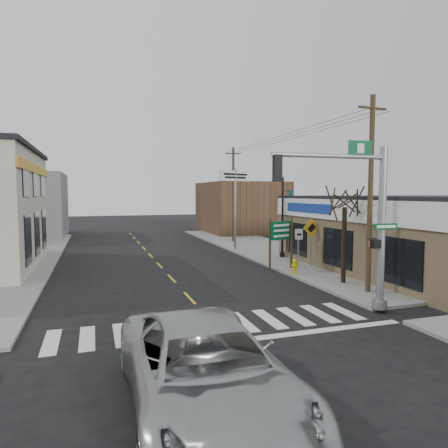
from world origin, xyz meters
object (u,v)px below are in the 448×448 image
object	(u,v)px
traffic_signal_pole	(365,211)
suv	(206,370)
lamp_post	(283,209)
fire_hydrant	(295,266)
bare_tree	(345,193)
utility_pole_near	(370,192)
guide_sign	(281,236)
dance_center_sign	(235,187)
utility_pole_far	(233,193)

from	to	relation	value
traffic_signal_pole	suv	bearing A→B (deg)	-145.70
suv	traffic_signal_pole	distance (m)	8.98
lamp_post	suv	bearing A→B (deg)	-121.90
fire_hydrant	bare_tree	world-z (taller)	bare_tree
suv	bare_tree	world-z (taller)	bare_tree
lamp_post	utility_pole_near	size ratio (longest dim) A/B	0.66
lamp_post	utility_pole_near	distance (m)	9.79
fire_hydrant	bare_tree	xyz separation A→B (m)	(1.20, -2.60, 3.82)
guide_sign	utility_pole_near	bearing A→B (deg)	-98.59
dance_center_sign	utility_pole_far	world-z (taller)	utility_pole_far
guide_sign	bare_tree	xyz separation A→B (m)	(1.20, -4.22, 2.37)
guide_sign	fire_hydrant	bearing A→B (deg)	-109.87
traffic_signal_pole	bare_tree	size ratio (longest dim) A/B	1.13
fire_hydrant	lamp_post	size ratio (longest dim) A/B	0.14
lamp_post	dance_center_sign	bearing A→B (deg)	109.97
dance_center_sign	bare_tree	world-z (taller)	dance_center_sign
guide_sign	suv	bearing A→B (deg)	-141.60
bare_tree	utility_pole_far	distance (m)	17.33
dance_center_sign	utility_pole_near	size ratio (longest dim) A/B	0.75
lamp_post	fire_hydrant	bearing A→B (deg)	-111.24
dance_center_sign	fire_hydrant	bearing A→B (deg)	-113.83
bare_tree	utility_pole_near	size ratio (longest dim) A/B	0.64
bare_tree	utility_pole_near	world-z (taller)	utility_pole_near
fire_hydrant	lamp_post	bearing A→B (deg)	69.70
fire_hydrant	bare_tree	size ratio (longest dim) A/B	0.14
utility_pole_near	utility_pole_far	distance (m)	19.13
utility_pole_near	lamp_post	bearing A→B (deg)	81.15
fire_hydrant	lamp_post	xyz separation A→B (m)	(1.96, 5.30, 2.80)
lamp_post	bare_tree	distance (m)	8.00
guide_sign	bare_tree	distance (m)	4.99
lamp_post	dance_center_sign	size ratio (longest dim) A/B	0.89
utility_pole_far	guide_sign	bearing A→B (deg)	-100.79
bare_tree	fire_hydrant	bearing A→B (deg)	114.81
traffic_signal_pole	dance_center_sign	xyz separation A→B (m)	(1.02, 16.64, 1.12)
suv	utility_pole_far	xyz separation A→B (m)	(9.75, 26.04, 3.48)
suv	utility_pole_near	distance (m)	12.03
traffic_signal_pole	dance_center_sign	distance (m)	16.70
fire_hydrant	lamp_post	world-z (taller)	lamp_post
fire_hydrant	guide_sign	bearing A→B (deg)	90.00
guide_sign	utility_pole_near	world-z (taller)	utility_pole_near
fire_hydrant	utility_pole_near	xyz separation A→B (m)	(1.20, -4.39, 3.86)
traffic_signal_pole	bare_tree	bearing A→B (deg)	65.66
suv	guide_sign	world-z (taller)	guide_sign
dance_center_sign	bare_tree	distance (m)	12.56
suv	lamp_post	bearing A→B (deg)	59.57
lamp_post	utility_pole_far	size ratio (longest dim) A/B	0.67
guide_sign	lamp_post	bearing A→B (deg)	42.06
dance_center_sign	suv	bearing A→B (deg)	-133.81
bare_tree	utility_pole_near	bearing A→B (deg)	-90.00
traffic_signal_pole	utility_pole_near	distance (m)	3.16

